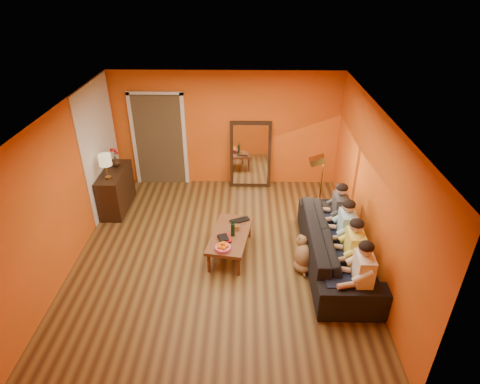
{
  "coord_description": "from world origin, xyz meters",
  "views": [
    {
      "loc": [
        0.46,
        -5.63,
        4.51
      ],
      "look_at": [
        0.35,
        0.5,
        1.0
      ],
      "focal_mm": 30.0,
      "sensor_mm": 36.0,
      "label": 1
    }
  ],
  "objects_px": {
    "wine_bottle": "(233,228)",
    "vase": "(116,161)",
    "sideboard": "(116,190)",
    "person_far_left": "(362,277)",
    "mirror_frame": "(251,154)",
    "dog": "(304,254)",
    "tumbler": "(237,228)",
    "sofa": "(337,246)",
    "person_far_right": "(339,214)",
    "laptop": "(241,222)",
    "floor_lamp": "(320,192)",
    "person_mid_right": "(346,232)",
    "person_mid_left": "(353,253)",
    "table_lamp": "(106,167)",
    "coffee_table": "(230,243)"
  },
  "relations": [
    {
      "from": "dog",
      "to": "vase",
      "type": "bearing_deg",
      "value": 158.28
    },
    {
      "from": "sideboard",
      "to": "person_mid_left",
      "type": "height_order",
      "value": "person_mid_left"
    },
    {
      "from": "mirror_frame",
      "to": "dog",
      "type": "height_order",
      "value": "mirror_frame"
    },
    {
      "from": "table_lamp",
      "to": "person_mid_left",
      "type": "xyz_separation_m",
      "value": [
        4.37,
        -1.93,
        -0.49
      ]
    },
    {
      "from": "dog",
      "to": "person_mid_left",
      "type": "relative_size",
      "value": 0.49
    },
    {
      "from": "vase",
      "to": "coffee_table",
      "type": "bearing_deg",
      "value": -35.8
    },
    {
      "from": "mirror_frame",
      "to": "person_mid_right",
      "type": "distance_m",
      "value": 3.18
    },
    {
      "from": "tumbler",
      "to": "laptop",
      "type": "distance_m",
      "value": 0.24
    },
    {
      "from": "table_lamp",
      "to": "person_far_left",
      "type": "distance_m",
      "value": 5.05
    },
    {
      "from": "sideboard",
      "to": "person_far_left",
      "type": "bearing_deg",
      "value": -32.45
    },
    {
      "from": "wine_bottle",
      "to": "vase",
      "type": "distance_m",
      "value": 3.09
    },
    {
      "from": "person_mid_right",
      "to": "tumbler",
      "type": "distance_m",
      "value": 1.85
    },
    {
      "from": "sideboard",
      "to": "person_mid_right",
      "type": "xyz_separation_m",
      "value": [
        4.37,
        -1.68,
        0.18
      ]
    },
    {
      "from": "sofa",
      "to": "person_mid_left",
      "type": "height_order",
      "value": "person_mid_left"
    },
    {
      "from": "tumbler",
      "to": "person_far_left",
      "type": "bearing_deg",
      "value": -37.49
    },
    {
      "from": "person_far_right",
      "to": "coffee_table",
      "type": "bearing_deg",
      "value": -169.19
    },
    {
      "from": "coffee_table",
      "to": "tumbler",
      "type": "bearing_deg",
      "value": 54.51
    },
    {
      "from": "person_far_right",
      "to": "laptop",
      "type": "relative_size",
      "value": 3.37
    },
    {
      "from": "wine_bottle",
      "to": "laptop",
      "type": "height_order",
      "value": "wine_bottle"
    },
    {
      "from": "person_mid_right",
      "to": "sofa",
      "type": "bearing_deg",
      "value": -142.43
    },
    {
      "from": "sofa",
      "to": "person_mid_left",
      "type": "xyz_separation_m",
      "value": [
        0.13,
        -0.45,
        0.23
      ]
    },
    {
      "from": "table_lamp",
      "to": "person_mid_right",
      "type": "relative_size",
      "value": 0.42
    },
    {
      "from": "floor_lamp",
      "to": "person_mid_right",
      "type": "distance_m",
      "value": 1.19
    },
    {
      "from": "sofa",
      "to": "laptop",
      "type": "xyz_separation_m",
      "value": [
        -1.63,
        0.63,
        0.05
      ]
    },
    {
      "from": "dog",
      "to": "sideboard",
      "type": "bearing_deg",
      "value": 161.28
    },
    {
      "from": "person_mid_right",
      "to": "table_lamp",
      "type": "bearing_deg",
      "value": 162.49
    },
    {
      "from": "sideboard",
      "to": "laptop",
      "type": "xyz_separation_m",
      "value": [
        2.61,
        -1.15,
        0.01
      ]
    },
    {
      "from": "tumbler",
      "to": "wine_bottle",
      "type": "bearing_deg",
      "value": -112.38
    },
    {
      "from": "person_far_right",
      "to": "dog",
      "type": "bearing_deg",
      "value": -133.07
    },
    {
      "from": "coffee_table",
      "to": "wine_bottle",
      "type": "distance_m",
      "value": 0.37
    },
    {
      "from": "sideboard",
      "to": "laptop",
      "type": "bearing_deg",
      "value": -23.81
    },
    {
      "from": "vase",
      "to": "sofa",
      "type": "bearing_deg",
      "value": -25.57
    },
    {
      "from": "sideboard",
      "to": "vase",
      "type": "distance_m",
      "value": 0.59
    },
    {
      "from": "sideboard",
      "to": "person_far_left",
      "type": "relative_size",
      "value": 0.97
    },
    {
      "from": "sideboard",
      "to": "person_mid_right",
      "type": "distance_m",
      "value": 4.69
    },
    {
      "from": "floor_lamp",
      "to": "sideboard",
      "type": "bearing_deg",
      "value": 175.31
    },
    {
      "from": "wine_bottle",
      "to": "vase",
      "type": "height_order",
      "value": "vase"
    },
    {
      "from": "mirror_frame",
      "to": "vase",
      "type": "height_order",
      "value": "mirror_frame"
    },
    {
      "from": "dog",
      "to": "person_mid_left",
      "type": "bearing_deg",
      "value": -18.09
    },
    {
      "from": "person_mid_right",
      "to": "wine_bottle",
      "type": "bearing_deg",
      "value": 176.11
    },
    {
      "from": "floor_lamp",
      "to": "person_mid_left",
      "type": "xyz_separation_m",
      "value": [
        0.26,
        -1.7,
        -0.11
      ]
    },
    {
      "from": "sideboard",
      "to": "floor_lamp",
      "type": "height_order",
      "value": "floor_lamp"
    },
    {
      "from": "table_lamp",
      "to": "vase",
      "type": "height_order",
      "value": "table_lamp"
    },
    {
      "from": "sofa",
      "to": "wine_bottle",
      "type": "height_order",
      "value": "sofa"
    },
    {
      "from": "mirror_frame",
      "to": "person_far_left",
      "type": "height_order",
      "value": "mirror_frame"
    },
    {
      "from": "mirror_frame",
      "to": "table_lamp",
      "type": "xyz_separation_m",
      "value": [
        -2.79,
        -1.38,
        0.34
      ]
    },
    {
      "from": "person_far_right",
      "to": "sofa",
      "type": "bearing_deg",
      "value": -101.31
    },
    {
      "from": "vase",
      "to": "mirror_frame",
      "type": "bearing_deg",
      "value": 16.57
    },
    {
      "from": "laptop",
      "to": "mirror_frame",
      "type": "bearing_deg",
      "value": 60.68
    },
    {
      "from": "table_lamp",
      "to": "person_mid_right",
      "type": "height_order",
      "value": "table_lamp"
    }
  ]
}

